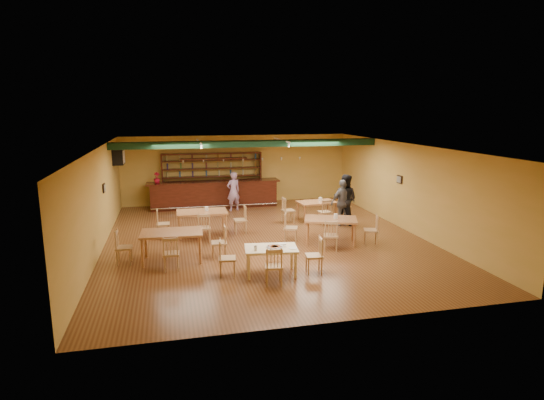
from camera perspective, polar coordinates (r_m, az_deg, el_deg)
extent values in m
plane|color=brown|center=(14.64, -0.89, -4.94)|extent=(12.00, 12.00, 0.00)
cube|color=black|center=(16.84, -2.94, 7.16)|extent=(10.00, 0.30, 0.25)
cube|color=white|center=(17.21, -9.26, 7.35)|extent=(0.05, 2.50, 0.05)
cube|color=white|center=(17.71, 1.22, 7.61)|extent=(0.05, 2.50, 0.05)
cube|color=white|center=(18.12, -18.91, 5.21)|extent=(0.34, 0.70, 0.48)
cube|color=black|center=(15.07, -20.58, 1.43)|extent=(0.04, 0.34, 0.28)
cube|color=black|center=(16.46, 15.89, 2.53)|extent=(0.04, 0.34, 0.28)
cube|color=#32130A|center=(19.31, -7.34, 0.74)|extent=(5.59, 0.85, 1.13)
cube|color=#32130A|center=(19.83, -7.57, 2.70)|extent=(4.32, 0.40, 2.28)
imported|color=#B21028|center=(19.09, -14.43, 2.76)|extent=(0.33, 0.33, 0.45)
cube|color=#9E6138|center=(15.12, -8.84, -2.93)|extent=(1.66, 1.01, 0.82)
cube|color=#9E6138|center=(17.09, 5.69, -1.35)|extent=(1.51, 1.01, 0.71)
cube|color=#9E6138|center=(12.76, -12.55, -5.76)|extent=(1.72, 1.09, 0.84)
cube|color=#9E6138|center=(14.20, 7.43, -3.89)|extent=(1.82, 1.43, 0.80)
cube|color=beige|center=(11.51, -0.13, -7.74)|extent=(1.42, 1.01, 0.71)
cylinder|color=silver|center=(11.42, 0.34, -6.00)|extent=(0.43, 0.43, 0.01)
cylinder|color=#EAE5C6|center=(11.17, -2.10, -6.15)|extent=(0.08, 0.08, 0.11)
cube|color=white|center=(11.64, 1.26, -5.61)|extent=(0.21, 0.17, 0.03)
cube|color=silver|center=(11.49, 0.97, -5.83)|extent=(0.31, 0.26, 0.00)
cylinder|color=white|center=(11.35, 2.65, -6.13)|extent=(0.25, 0.25, 0.01)
imported|color=#9955B8|center=(18.54, -4.93, 1.10)|extent=(0.69, 0.56, 1.61)
imported|color=black|center=(16.51, 9.25, 0.09)|extent=(1.12, 1.12, 1.83)
imported|color=slate|center=(16.33, 8.99, -0.32)|extent=(1.04, 0.59, 1.67)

